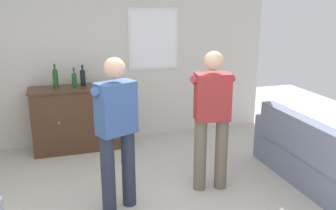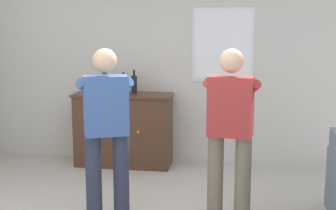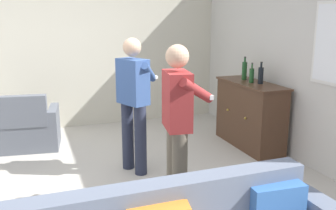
{
  "view_description": "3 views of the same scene",
  "coord_description": "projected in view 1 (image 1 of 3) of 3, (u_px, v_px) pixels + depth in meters",
  "views": [
    {
      "loc": [
        -0.91,
        -3.25,
        2.24
      ],
      "look_at": [
        0.3,
        0.63,
        1.08
      ],
      "focal_mm": 40.0,
      "sensor_mm": 36.0,
      "label": 1
    },
    {
      "loc": [
        0.88,
        -3.67,
        1.9
      ],
      "look_at": [
        0.23,
        0.62,
        1.14
      ],
      "focal_mm": 50.0,
      "sensor_mm": 36.0,
      "label": 2
    },
    {
      "loc": [
        4.01,
        -0.72,
        1.94
      ],
      "look_at": [
        0.45,
        0.6,
        1.02
      ],
      "focal_mm": 40.0,
      "sensor_mm": 36.0,
      "label": 3
    }
  ],
  "objects": [
    {
      "name": "person_standing_right",
      "position": [
        212.0,
        115.0,
        4.35
      ],
      "size": [
        0.55,
        0.5,
        1.68
      ],
      "color": "#6B6051",
      "rests_on": "ground"
    },
    {
      "name": "person_standing_left",
      "position": [
        116.0,
        128.0,
        3.91
      ],
      "size": [
        0.51,
        0.52,
        1.68
      ],
      "color": "#282D42",
      "rests_on": "ground"
    },
    {
      "name": "couch",
      "position": [
        330.0,
        170.0,
        4.31
      ],
      "size": [
        0.57,
        2.62,
        0.88
      ],
      "color": "slate",
      "rests_on": "ground"
    },
    {
      "name": "bottle_spirits_clear",
      "position": [
        55.0,
        78.0,
        5.44
      ],
      "size": [
        0.07,
        0.07,
        0.35
      ],
      "color": "#1E4C23",
      "rests_on": "sideboard_cabinet"
    },
    {
      "name": "bottle_liquor_amber",
      "position": [
        74.0,
        80.0,
        5.48
      ],
      "size": [
        0.07,
        0.07,
        0.29
      ],
      "color": "#1E4C23",
      "rests_on": "sideboard_cabinet"
    },
    {
      "name": "wall_back_with_window",
      "position": [
        113.0,
        53.0,
        5.92
      ],
      "size": [
        5.2,
        0.15,
        2.8
      ],
      "color": "beige",
      "rests_on": "ground"
    },
    {
      "name": "sideboard_cabinet",
      "position": [
        76.0,
        119.0,
        5.65
      ],
      "size": [
        1.31,
        0.49,
        0.98
      ],
      "color": "#472D1E",
      "rests_on": "ground"
    },
    {
      "name": "bottle_wine_green",
      "position": [
        83.0,
        78.0,
        5.58
      ],
      "size": [
        0.08,
        0.08,
        0.32
      ],
      "color": "black",
      "rests_on": "sideboard_cabinet"
    }
  ]
}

